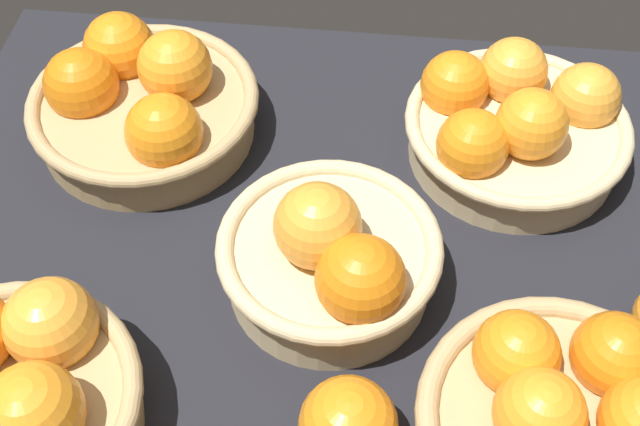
# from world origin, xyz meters

# --- Properties ---
(market_tray) EXTENTS (0.84, 0.72, 0.03)m
(market_tray) POSITION_xyz_m (0.00, 0.00, 0.01)
(market_tray) COLOR black
(market_tray) RESTS_ON ground
(basket_near_left) EXTENTS (0.24, 0.24, 0.11)m
(basket_near_left) POSITION_xyz_m (-0.20, -0.17, 0.07)
(basket_near_left) COLOR #D3BC8C
(basket_near_left) RESTS_ON market_tray
(basket_far_right) EXTENTS (0.23, 0.23, 0.12)m
(basket_far_right) POSITION_xyz_m (0.23, 0.20, 0.08)
(basket_far_right) COLOR tan
(basket_far_right) RESTS_ON market_tray
(basket_far_left) EXTENTS (0.24, 0.24, 0.11)m
(basket_far_left) POSITION_xyz_m (-0.22, 0.17, 0.08)
(basket_far_left) COLOR tan
(basket_far_left) RESTS_ON market_tray
(basket_near_right) EXTENTS (0.25, 0.25, 0.12)m
(basket_near_right) POSITION_xyz_m (0.21, -0.16, 0.07)
(basket_near_right) COLOR tan
(basket_near_right) RESTS_ON market_tray
(basket_center) EXTENTS (0.21, 0.21, 0.13)m
(basket_center) POSITION_xyz_m (-0.02, 0.03, 0.08)
(basket_center) COLOR #D3BC8C
(basket_center) RESTS_ON market_tray
(loose_orange_side_gap) EXTENTS (0.08, 0.08, 0.08)m
(loose_orange_side_gap) POSITION_xyz_m (-0.05, 0.19, 0.07)
(loose_orange_side_gap) COLOR orange
(loose_orange_side_gap) RESTS_ON market_tray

